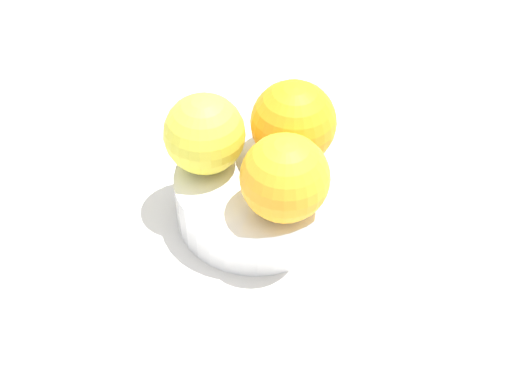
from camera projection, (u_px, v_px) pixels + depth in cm
name	position (u px, v px, depth cm)	size (l,w,h in cm)	color
ground_plane	(256.00, 222.00, 61.06)	(110.00, 110.00, 2.00)	silver
fruit_bowl	(256.00, 197.00, 58.73)	(14.16, 14.16, 4.84)	white
orange_in_bowl_0	(293.00, 123.00, 56.22)	(7.35, 7.35, 7.35)	orange
orange_in_bowl_1	(285.00, 178.00, 51.61)	(7.12, 7.12, 7.12)	#F9A823
orange_in_bowl_2	(204.00, 134.00, 55.52)	(6.93, 6.93, 6.93)	yellow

